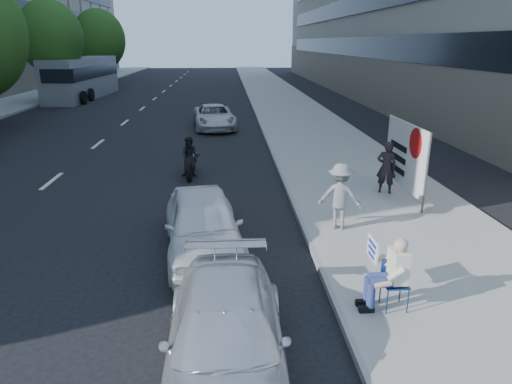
{
  "coord_description": "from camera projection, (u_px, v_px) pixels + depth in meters",
  "views": [
    {
      "loc": [
        -0.42,
        -7.44,
        4.56
      ],
      "look_at": [
        0.24,
        3.01,
        1.11
      ],
      "focal_mm": 32.0,
      "sensor_mm": 36.0,
      "label": 1
    }
  ],
  "objects": [
    {
      "name": "ground",
      "position": [
        253.0,
        299.0,
        8.51
      ],
      "size": [
        160.0,
        160.0,
        0.0
      ],
      "primitive_type": "plane",
      "color": "black",
      "rests_on": "ground"
    },
    {
      "name": "parked_sedan",
      "position": [
        226.0,
        338.0,
        6.39
      ],
      "size": [
        1.74,
        4.25,
        1.23
      ],
      "primitive_type": "imported",
      "rotation": [
        0.0,
        0.0,
        -0.0
      ],
      "color": "silver",
      "rests_on": "ground"
    },
    {
      "name": "white_sedan_far",
      "position": [
        214.0,
        117.0,
        25.08
      ],
      "size": [
        2.61,
        4.81,
        1.28
      ],
      "primitive_type": "imported",
      "rotation": [
        0.0,
        0.0,
        0.11
      ],
      "color": "silver",
      "rests_on": "ground"
    },
    {
      "name": "seated_protester",
      "position": [
        390.0,
        270.0,
        7.75
      ],
      "size": [
        0.83,
        1.12,
        1.31
      ],
      "color": "navy",
      "rests_on": "near_sidewalk"
    },
    {
      "name": "protest_banner",
      "position": [
        405.0,
        155.0,
        13.38
      ],
      "size": [
        0.08,
        3.06,
        2.2
      ],
      "color": "#4C4C4C",
      "rests_on": "near_sidewalk"
    },
    {
      "name": "near_sidewalk",
      "position": [
        300.0,
        119.0,
        27.68
      ],
      "size": [
        5.0,
        120.0,
        0.15
      ],
      "primitive_type": "cube",
      "color": "gray",
      "rests_on": "ground"
    },
    {
      "name": "white_sedan_near",
      "position": [
        203.0,
        225.0,
        10.12
      ],
      "size": [
        2.15,
        4.27,
        1.4
      ],
      "primitive_type": "imported",
      "rotation": [
        0.0,
        0.0,
        0.12
      ],
      "color": "white",
      "rests_on": "ground"
    },
    {
      "name": "motorcycle",
      "position": [
        190.0,
        159.0,
        16.07
      ],
      "size": [
        0.74,
        2.05,
        1.42
      ],
      "rotation": [
        0.0,
        0.0,
        -0.1
      ],
      "color": "black",
      "rests_on": "ground"
    },
    {
      "name": "pedestrian_woman",
      "position": [
        386.0,
        167.0,
        13.78
      ],
      "size": [
        0.68,
        0.57,
        1.6
      ],
      "primitive_type": "imported",
      "rotation": [
        0.0,
        0.0,
        2.77
      ],
      "color": "black",
      "rests_on": "near_sidewalk"
    },
    {
      "name": "tree_far_d",
      "position": [
        50.0,
        37.0,
        34.58
      ],
      "size": [
        4.8,
        4.8,
        7.65
      ],
      "color": "#382616",
      "rests_on": "ground"
    },
    {
      "name": "jogger",
      "position": [
        340.0,
        196.0,
        11.13
      ],
      "size": [
        1.2,
        0.9,
        1.65
      ],
      "primitive_type": "imported",
      "rotation": [
        0.0,
        0.0,
        2.84
      ],
      "color": "slate",
      "rests_on": "near_sidewalk"
    },
    {
      "name": "bus",
      "position": [
        83.0,
        78.0,
        38.67
      ],
      "size": [
        3.2,
        12.17,
        3.3
      ],
      "rotation": [
        0.0,
        0.0,
        -0.05
      ],
      "color": "gray",
      "rests_on": "ground"
    },
    {
      "name": "tree_far_e",
      "position": [
        99.0,
        40.0,
        47.88
      ],
      "size": [
        5.4,
        5.4,
        7.89
      ],
      "color": "#382616",
      "rests_on": "ground"
    }
  ]
}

